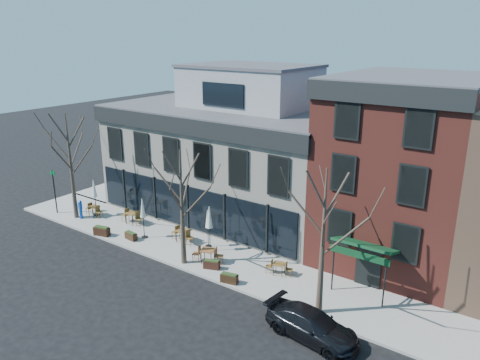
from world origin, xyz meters
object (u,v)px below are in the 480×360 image
Objects in this scene: call_box at (80,209)px; cafe_set_0 at (94,210)px; parked_sedan at (312,325)px; umbrella_0 at (94,190)px.

call_box reaches higher than cafe_set_0.
parked_sedan is 1.63× the size of umbrella_0.
call_box is 0.52× the size of umbrella_0.
umbrella_0 reaches higher than cafe_set_0.
umbrella_0 is (-20.22, 3.75, 1.47)m from parked_sedan.
parked_sedan is at bearing -7.35° from call_box.
call_box is (-20.59, 2.66, 0.26)m from parked_sedan.
call_box is at bearing 89.26° from parked_sedan.
umbrella_0 reaches higher than parked_sedan.
umbrella_0 is (0.00, 0.19, 1.51)m from cafe_set_0.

